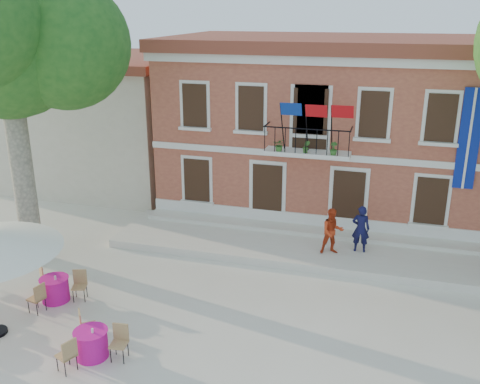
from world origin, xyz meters
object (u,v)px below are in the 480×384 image
object	(u,v)px
pedestrian_navy	(361,229)
pedestrian_orange	(332,231)
plane_tree_west	(4,38)
cafe_table_3	(55,288)
cafe_table_1	(91,342)

from	to	relation	value
pedestrian_navy	pedestrian_orange	world-z (taller)	pedestrian_navy
plane_tree_west	cafe_table_3	bearing A→B (deg)	-43.29
plane_tree_west	pedestrian_navy	size ratio (longest dim) A/B	6.05
plane_tree_west	cafe_table_1	distance (m)	10.05
pedestrian_navy	pedestrian_orange	xyz separation A→B (m)	(-0.96, -0.45, -0.03)
plane_tree_west	pedestrian_navy	distance (m)	13.55
plane_tree_west	cafe_table_3	xyz separation A→B (m)	(2.54, -2.39, -7.31)
pedestrian_navy	cafe_table_3	bearing A→B (deg)	29.48
pedestrian_orange	plane_tree_west	bearing A→B (deg)	174.55
plane_tree_west	cafe_table_1	size ratio (longest dim) A/B	5.66
pedestrian_navy	cafe_table_1	world-z (taller)	pedestrian_navy
plane_tree_west	cafe_table_3	distance (m)	8.10
cafe_table_1	pedestrian_orange	bearing A→B (deg)	54.18
pedestrian_orange	cafe_table_3	bearing A→B (deg)	-167.15
plane_tree_west	cafe_table_3	world-z (taller)	plane_tree_west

